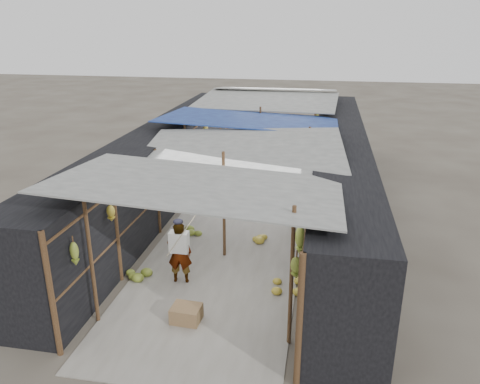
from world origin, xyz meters
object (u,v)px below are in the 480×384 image
Objects in this scene: shopper_blue at (244,169)px; crate_near at (186,314)px; black_basin at (303,203)px; vendor_seated at (307,168)px; vendor_elderly at (180,253)px.

crate_near is at bearing -123.16° from shopper_blue.
black_basin is 0.57× the size of vendor_seated.
vendor_elderly is 1.38× the size of vendor_seated.
vendor_elderly is 0.78× the size of shopper_blue.
black_basin is at bearing 76.87° from crate_near.
black_basin is 5.54m from vendor_elderly.
vendor_seated is (2.38, 7.26, -0.19)m from vendor_elderly.
black_basin is 2.20m from shopper_blue.
vendor_elderly is 5.56m from shopper_blue.
crate_near is 0.93× the size of black_basin.
vendor_elderly reaches higher than crate_near.
shopper_blue is at bearing -100.99° from vendor_elderly.
vendor_elderly is at bearing -115.61° from black_basin.
shopper_blue reaches higher than black_basin.
crate_near is 6.60m from black_basin.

